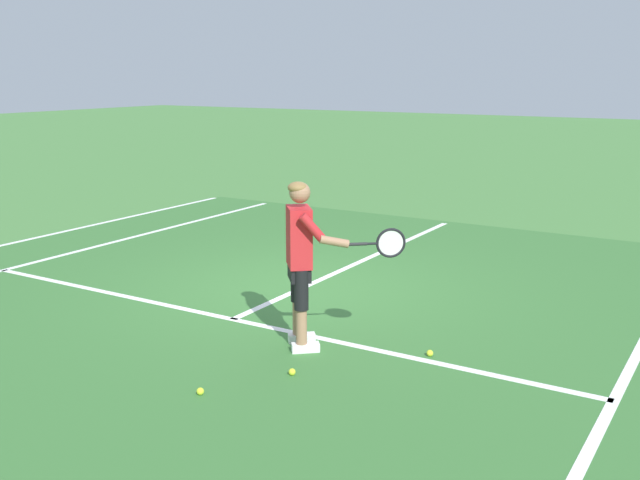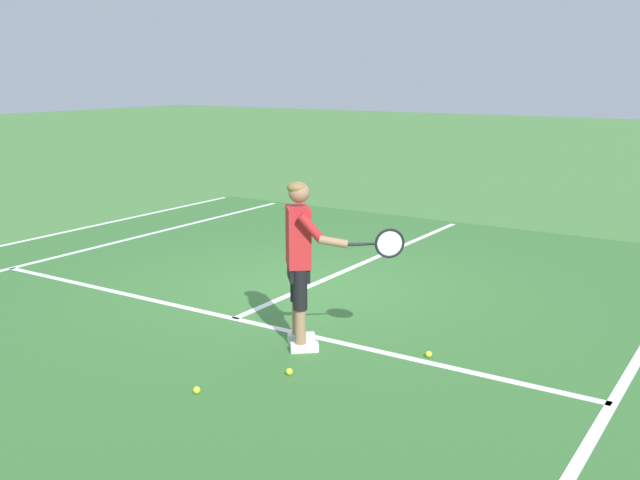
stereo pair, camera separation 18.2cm
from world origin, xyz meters
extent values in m
plane|color=#477F3D|center=(0.00, 0.00, 0.00)|extent=(80.00, 80.00, 0.00)
cube|color=#387033|center=(0.00, -0.51, 0.00)|extent=(10.98, 11.28, 0.00)
cube|color=white|center=(0.00, -1.47, 0.00)|extent=(8.23, 0.10, 0.01)
cube|color=white|center=(0.00, 1.73, 0.00)|extent=(0.10, 6.40, 0.01)
cube|color=white|center=(-4.12, -0.51, 0.00)|extent=(0.10, 10.88, 0.01)
cube|color=white|center=(4.12, -0.51, 0.00)|extent=(0.10, 10.88, 0.01)
cube|color=white|center=(-5.49, -0.51, 0.00)|extent=(0.10, 10.88, 0.01)
cube|color=white|center=(1.06, -1.66, 0.04)|extent=(0.28, 0.27, 0.09)
cube|color=white|center=(1.24, -1.87, 0.04)|extent=(0.28, 0.27, 0.09)
cylinder|color=#A37556|center=(1.03, -1.68, 0.27)|extent=(0.11, 0.11, 0.36)
cylinder|color=black|center=(1.03, -1.68, 0.66)|extent=(0.14, 0.14, 0.41)
cylinder|color=#A37556|center=(1.21, -1.90, 0.27)|extent=(0.11, 0.11, 0.36)
cylinder|color=black|center=(1.21, -1.90, 0.66)|extent=(0.14, 0.14, 0.41)
cube|color=black|center=(1.12, -1.79, 0.82)|extent=(0.37, 0.39, 0.20)
cube|color=red|center=(1.12, -1.79, 1.16)|extent=(0.41, 0.43, 0.60)
cylinder|color=#A37556|center=(0.96, -1.61, 1.11)|extent=(0.09, 0.09, 0.62)
cylinder|color=red|center=(1.36, -1.93, 1.31)|extent=(0.26, 0.24, 0.29)
cylinder|color=#A37556|center=(1.54, -1.83, 1.17)|extent=(0.27, 0.25, 0.14)
sphere|color=#A37556|center=(1.13, -1.78, 1.60)|extent=(0.21, 0.21, 0.21)
ellipsoid|color=olive|center=(1.11, -1.80, 1.66)|extent=(0.28, 0.28, 0.12)
cylinder|color=#232326|center=(1.72, -1.70, 1.14)|extent=(0.17, 0.15, 0.03)
cylinder|color=black|center=(1.84, -1.60, 1.14)|extent=(0.09, 0.08, 0.02)
torus|color=black|center=(1.98, -1.48, 1.14)|extent=(0.24, 0.21, 0.30)
cylinder|color=silver|center=(1.98, -1.48, 1.14)|extent=(0.19, 0.17, 0.25)
sphere|color=#CCE02D|center=(1.00, -3.21, 0.03)|extent=(0.07, 0.07, 0.07)
sphere|color=#CCE02D|center=(2.36, -1.33, 0.03)|extent=(0.07, 0.07, 0.07)
sphere|color=#CCE02D|center=(1.45, -2.44, 0.03)|extent=(0.07, 0.07, 0.07)
camera|label=1|loc=(5.00, -7.77, 2.75)|focal=41.36mm
camera|label=2|loc=(5.15, -7.68, 2.75)|focal=41.36mm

